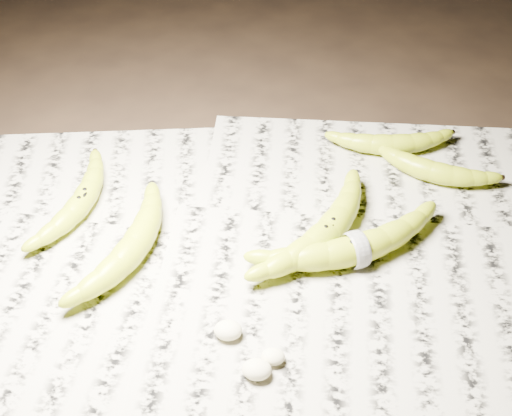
{
  "coord_description": "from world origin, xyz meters",
  "views": [
    {
      "loc": [
        0.01,
        -0.66,
        0.67
      ],
      "look_at": [
        -0.02,
        0.02,
        0.05
      ],
      "focal_mm": 50.0,
      "sensor_mm": 36.0,
      "label": 1
    }
  ],
  "objects_px": {
    "banana_left_b": "(133,245)",
    "banana_center": "(328,230)",
    "banana_upper_b": "(432,169)",
    "banana_taped": "(356,247)",
    "banana_left_a": "(82,199)",
    "banana_upper_a": "(392,143)"
  },
  "relations": [
    {
      "from": "banana_center",
      "to": "banana_taped",
      "type": "xyz_separation_m",
      "value": [
        0.04,
        -0.03,
        -0.0
      ]
    },
    {
      "from": "banana_left_b",
      "to": "banana_upper_a",
      "type": "relative_size",
      "value": 1.2
    },
    {
      "from": "banana_upper_b",
      "to": "banana_taped",
      "type": "bearing_deg",
      "value": -103.19
    },
    {
      "from": "banana_center",
      "to": "banana_taped",
      "type": "relative_size",
      "value": 0.92
    },
    {
      "from": "banana_left_a",
      "to": "banana_upper_b",
      "type": "bearing_deg",
      "value": -66.44
    },
    {
      "from": "banana_upper_a",
      "to": "banana_left_b",
      "type": "bearing_deg",
      "value": -149.88
    },
    {
      "from": "banana_center",
      "to": "banana_upper_a",
      "type": "xyz_separation_m",
      "value": [
        0.1,
        0.2,
        -0.0
      ]
    },
    {
      "from": "banana_left_a",
      "to": "banana_upper_a",
      "type": "relative_size",
      "value": 1.11
    },
    {
      "from": "banana_upper_a",
      "to": "banana_upper_b",
      "type": "bearing_deg",
      "value": -53.72
    },
    {
      "from": "banana_center",
      "to": "banana_taped",
      "type": "bearing_deg",
      "value": -95.22
    },
    {
      "from": "banana_taped",
      "to": "banana_upper_b",
      "type": "height_order",
      "value": "banana_taped"
    },
    {
      "from": "banana_left_b",
      "to": "banana_upper_a",
      "type": "height_order",
      "value": "banana_left_b"
    },
    {
      "from": "banana_center",
      "to": "banana_upper_b",
      "type": "height_order",
      "value": "banana_center"
    },
    {
      "from": "banana_left_a",
      "to": "banana_taped",
      "type": "xyz_separation_m",
      "value": [
        0.37,
        -0.08,
        0.0
      ]
    },
    {
      "from": "banana_left_a",
      "to": "banana_taped",
      "type": "bearing_deg",
      "value": -88.79
    },
    {
      "from": "banana_center",
      "to": "banana_upper_a",
      "type": "height_order",
      "value": "banana_center"
    },
    {
      "from": "banana_taped",
      "to": "banana_upper_b",
      "type": "bearing_deg",
      "value": 31.05
    },
    {
      "from": "banana_left_b",
      "to": "banana_center",
      "type": "height_order",
      "value": "banana_center"
    },
    {
      "from": "banana_center",
      "to": "banana_left_b",
      "type": "bearing_deg",
      "value": 132.81
    },
    {
      "from": "banana_taped",
      "to": "banana_upper_b",
      "type": "xyz_separation_m",
      "value": [
        0.12,
        0.17,
        -0.0
      ]
    },
    {
      "from": "banana_left_a",
      "to": "banana_center",
      "type": "height_order",
      "value": "banana_center"
    },
    {
      "from": "banana_left_a",
      "to": "banana_upper_b",
      "type": "relative_size",
      "value": 1.18
    }
  ]
}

